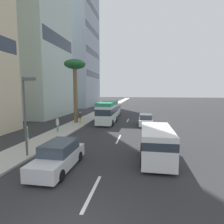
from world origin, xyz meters
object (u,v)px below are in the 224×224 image
object	(u,v)px
van_fourth	(114,109)
pedestrian_near_lamp	(80,117)
car_lead	(59,156)
car_third	(146,120)
palm_tree	(75,69)
minibus_second	(108,112)
street_lamp	(26,106)
pedestrian_by_tree	(57,124)
van_fifth	(157,142)
pedestrian_mid_block	(27,135)

from	to	relation	value
van_fourth	pedestrian_near_lamp	size ratio (longest dim) A/B	2.84
car_lead	car_third	bearing A→B (deg)	159.87
palm_tree	car_lead	bearing A→B (deg)	-163.22
minibus_second	street_lamp	bearing A→B (deg)	-11.62
pedestrian_by_tree	pedestrian_near_lamp	bearing A→B (deg)	125.24
minibus_second	van_fifth	world-z (taller)	minibus_second
pedestrian_mid_block	palm_tree	distance (m)	13.60
car_lead	van_fifth	xyz separation A→B (m)	(2.36, -5.97, 0.51)
palm_tree	minibus_second	bearing A→B (deg)	-79.34
van_fourth	van_fifth	xyz separation A→B (m)	(-20.85, -6.25, -0.03)
van_fourth	pedestrian_by_tree	xyz separation A→B (m)	(-14.52, 4.04, -0.23)
car_third	pedestrian_near_lamp	distance (m)	9.09
minibus_second	pedestrian_near_lamp	bearing A→B (deg)	-64.76
car_lead	palm_tree	xyz separation A→B (m)	(15.03, 4.53, 6.97)
car_lead	palm_tree	distance (m)	17.17
car_lead	pedestrian_near_lamp	size ratio (longest dim) A/B	2.81
van_fourth	palm_tree	bearing A→B (deg)	-27.45
car_lead	van_fourth	world-z (taller)	van_fourth
palm_tree	street_lamp	distance (m)	14.32
pedestrian_mid_block	street_lamp	size ratio (longest dim) A/B	0.32
van_fifth	street_lamp	xyz separation A→B (m)	(-0.97, 8.95, 2.38)
van_fifth	pedestrian_mid_block	size ratio (longest dim) A/B	2.86
pedestrian_mid_block	pedestrian_by_tree	bearing A→B (deg)	-26.16
car_lead	van_fourth	xyz separation A→B (m)	(23.21, 0.28, 0.54)
car_lead	car_third	world-z (taller)	car_lead
van_fourth	pedestrian_near_lamp	bearing A→B (deg)	-20.23
van_fifth	palm_tree	world-z (taller)	palm_tree
pedestrian_near_lamp	palm_tree	xyz separation A→B (m)	(0.85, 0.92, 6.69)
car_third	pedestrian_near_lamp	bearing A→B (deg)	94.34
pedestrian_mid_block	street_lamp	xyz separation A→B (m)	(-1.77, -1.30, 2.55)
pedestrian_mid_block	street_lamp	distance (m)	3.36
car_third	pedestrian_mid_block	world-z (taller)	pedestrian_mid_block
car_third	van_fourth	xyz separation A→B (m)	(8.34, 5.73, 0.55)
car_third	street_lamp	xyz separation A→B (m)	(-13.48, 8.43, 2.91)
car_lead	pedestrian_mid_block	distance (m)	5.33
minibus_second	pedestrian_by_tree	world-z (taller)	minibus_second
minibus_second	car_third	world-z (taller)	minibus_second
car_lead	minibus_second	distance (m)	15.91
car_third	van_fifth	xyz separation A→B (m)	(-12.51, -0.52, 0.52)
minibus_second	pedestrian_mid_block	world-z (taller)	minibus_second
pedestrian_near_lamp	street_lamp	world-z (taller)	street_lamp
pedestrian_near_lamp	pedestrian_mid_block	world-z (taller)	pedestrian_mid_block
van_fifth	minibus_second	bearing A→B (deg)	23.83
pedestrian_mid_block	street_lamp	bearing A→B (deg)	-170.04
car_lead	pedestrian_near_lamp	distance (m)	14.63
car_lead	street_lamp	bearing A→B (deg)	-114.99
van_fourth	street_lamp	distance (m)	22.11
pedestrian_by_tree	street_lamp	world-z (taller)	street_lamp
car_third	van_fifth	size ratio (longest dim) A/B	0.84
street_lamp	pedestrian_near_lamp	bearing A→B (deg)	2.81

